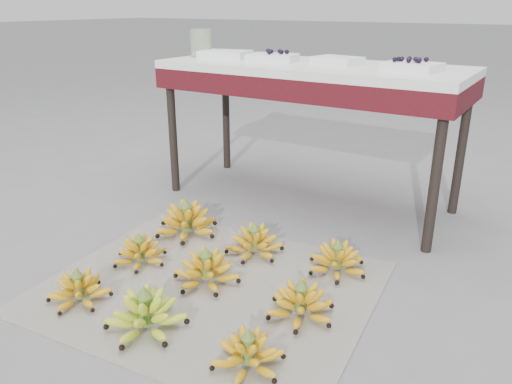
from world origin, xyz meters
The scene contains 17 objects.
ground centered at (0.00, 0.00, 0.00)m, with size 60.00×60.00×0.00m, color slate.
newspaper_mat centered at (0.05, -0.04, 0.00)m, with size 1.25×1.05×0.01m, color silver.
bunch_front_left centered at (-0.30, -0.39, 0.05)m, with size 0.29×0.29×0.14m.
bunch_front_center centered at (0.04, -0.38, 0.06)m, with size 0.36×0.36×0.17m.
bunch_front_right centered at (0.44, -0.35, 0.05)m, with size 0.29×0.29×0.14m.
bunch_mid_left centered at (-0.32, -0.05, 0.05)m, with size 0.30×0.30×0.14m.
bunch_mid_center centered at (0.03, -0.03, 0.06)m, with size 0.29×0.29×0.16m.
bunch_mid_right centered at (0.45, -0.03, 0.06)m, with size 0.33×0.33×0.15m.
bunch_back_left centered at (-0.34, 0.29, 0.07)m, with size 0.31×0.31×0.19m.
bunch_back_center centered at (0.06, 0.29, 0.06)m, with size 0.30×0.30×0.16m.
bunch_back_right centered at (0.43, 0.34, 0.06)m, with size 0.31×0.31×0.15m.
vendor_table centered at (-0.05, 1.01, 0.68)m, with size 1.60×0.64×0.77m.
tray_far_left centered at (-0.58, 0.97, 0.79)m, with size 0.30×0.24×0.04m.
tray_left centered at (-0.26, 0.97, 0.79)m, with size 0.28×0.22×0.06m.
tray_right centered at (0.08, 1.05, 0.79)m, with size 0.26×0.21×0.04m.
tray_far_right centered at (0.48, 0.98, 0.79)m, with size 0.27×0.22×0.06m.
glass_jar centered at (-0.76, 0.98, 0.85)m, with size 0.12×0.12×0.15m, color beige.
Camera 1 is at (1.13, -1.40, 1.06)m, focal length 35.00 mm.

